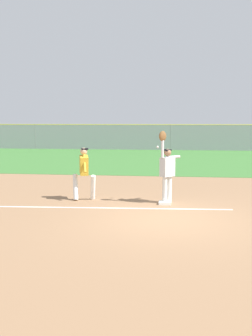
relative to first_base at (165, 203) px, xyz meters
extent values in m
plane|color=#936D4C|center=(0.01, -1.91, -0.04)|extent=(76.70, 76.70, 0.00)
cube|color=#3D7533|center=(0.01, 14.02, -0.04)|extent=(48.74, 16.06, 0.01)
cube|color=white|center=(-4.00, -0.90, -0.04)|extent=(11.98, 0.83, 0.01)
cube|color=white|center=(0.00, 0.00, 0.00)|extent=(0.38, 0.38, 0.08)
cylinder|color=silver|center=(0.13, 0.25, 0.39)|extent=(0.21, 0.21, 0.85)
cylinder|color=silver|center=(-0.01, 0.11, 0.39)|extent=(0.21, 0.21, 0.85)
cube|color=#B7B7B7|center=(0.06, 0.18, 1.11)|extent=(0.49, 0.50, 0.60)
sphere|color=#8C6647|center=(0.06, 0.18, 1.56)|extent=(0.33, 0.33, 0.23)
cube|color=black|center=(0.04, 0.20, 1.64)|extent=(0.30, 0.30, 0.05)
cylinder|color=#B7B7B7|center=(-0.10, 0.02, 1.72)|extent=(0.13, 0.13, 0.62)
cylinder|color=#B7B7B7|center=(0.21, 0.34, 1.41)|extent=(0.50, 0.50, 0.09)
ellipsoid|color=brown|center=(-0.10, 0.02, 2.08)|extent=(0.30, 0.30, 0.32)
cylinder|color=white|center=(-2.36, 0.34, 0.38)|extent=(0.27, 0.46, 0.85)
cylinder|color=white|center=(-2.94, 0.32, 0.38)|extent=(0.27, 0.46, 0.85)
cube|color=gold|center=(-2.65, 0.33, 1.11)|extent=(0.41, 0.58, 0.66)
sphere|color=#DBAD84|center=(-2.65, 0.33, 1.56)|extent=(0.29, 0.29, 0.23)
cube|color=black|center=(-2.62, 0.34, 1.64)|extent=(0.27, 0.26, 0.05)
cylinder|color=gold|center=(-2.71, 0.54, 1.19)|extent=(0.21, 0.41, 0.58)
cylinder|color=gold|center=(-2.58, 0.12, 1.19)|extent=(0.21, 0.41, 0.58)
sphere|color=white|center=(-0.26, 0.37, 1.72)|extent=(0.07, 0.07, 0.07)
cube|color=#93999E|center=(0.01, 22.05, 1.04)|extent=(48.74, 0.06, 2.17)
cylinder|color=yellow|center=(0.01, 22.05, 2.16)|extent=(48.74, 0.06, 0.06)
cylinder|color=gray|center=(-12.17, 22.05, 1.04)|extent=(0.08, 0.08, 2.17)
cylinder|color=gray|center=(0.01, 22.05, 1.04)|extent=(0.08, 0.08, 2.17)
cube|color=#B21E1E|center=(-6.00, 26.38, 0.53)|extent=(4.52, 2.19, 0.55)
cube|color=#2D333D|center=(-6.00, 26.38, 1.01)|extent=(2.31, 1.89, 0.40)
cylinder|color=black|center=(-4.62, 27.42, 0.26)|extent=(0.61, 0.26, 0.60)
cylinder|color=black|center=(-4.49, 25.53, 0.26)|extent=(0.61, 0.26, 0.60)
cylinder|color=black|center=(-7.52, 27.23, 0.26)|extent=(0.61, 0.26, 0.60)
cylinder|color=black|center=(-7.39, 25.33, 0.26)|extent=(0.61, 0.26, 0.60)
cube|color=#23389E|center=(-2.04, 26.51, 0.53)|extent=(4.46, 2.04, 0.55)
cube|color=#2D333D|center=(-2.04, 26.51, 1.01)|extent=(2.25, 1.82, 0.40)
cylinder|color=black|center=(-0.56, 27.41, 0.26)|extent=(0.61, 0.24, 0.60)
cylinder|color=black|center=(-0.62, 25.51, 0.26)|extent=(0.61, 0.24, 0.60)
cylinder|color=black|center=(-3.46, 27.50, 0.26)|extent=(0.61, 0.24, 0.60)
cylinder|color=black|center=(-3.52, 25.60, 0.26)|extent=(0.61, 0.24, 0.60)
cube|color=tan|center=(3.22, 26.20, 0.53)|extent=(4.47, 2.08, 0.55)
cube|color=#2D333D|center=(3.22, 26.20, 1.01)|extent=(2.27, 1.84, 0.40)
cylinder|color=black|center=(4.63, 27.21, 0.26)|extent=(0.61, 0.24, 0.60)
cylinder|color=black|center=(4.71, 25.31, 0.26)|extent=(0.61, 0.24, 0.60)
cylinder|color=black|center=(1.73, 27.09, 0.26)|extent=(0.61, 0.24, 0.60)
cylinder|color=black|center=(1.81, 25.19, 0.26)|extent=(0.61, 0.24, 0.60)
cube|color=#B7B7BC|center=(7.40, 26.54, 0.53)|extent=(4.58, 2.37, 0.55)
cube|color=#2D333D|center=(7.40, 26.54, 1.01)|extent=(2.38, 1.98, 0.40)
cylinder|color=black|center=(5.85, 27.32, 0.26)|extent=(0.62, 0.29, 0.60)
cylinder|color=black|center=(6.06, 25.43, 0.26)|extent=(0.62, 0.29, 0.60)
camera|label=1|loc=(0.23, -11.98, 2.58)|focal=41.57mm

